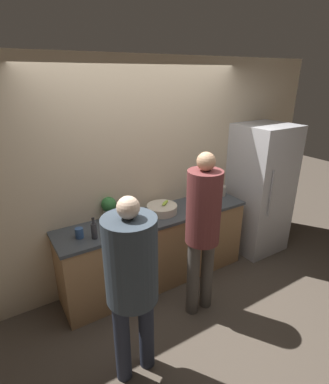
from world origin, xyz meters
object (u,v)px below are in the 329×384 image
object	(u,v)px
refrigerator	(259,189)
bottle_amber	(212,198)
utensil_crock	(221,190)
bottle_dark	(94,230)
person_left	(132,274)
fruit_bowl	(162,209)
potted_plant	(109,207)
person_center	(203,223)
cup_blue	(79,233)

from	to	relation	value
refrigerator	bottle_amber	distance (m)	0.85
refrigerator	utensil_crock	xyz separation A→B (m)	(-0.59, 0.13, 0.06)
refrigerator	bottle_dark	size ratio (longest dim) A/B	7.96
bottle_amber	bottle_dark	xyz separation A→B (m)	(-1.56, -0.06, 0.02)
person_left	utensil_crock	xyz separation A→B (m)	(1.83, 1.03, -0.05)
fruit_bowl	bottle_dark	size ratio (longest dim) A/B	1.58
person_left	bottle_dark	xyz separation A→B (m)	(0.01, 0.85, -0.03)
utensil_crock	bottle_amber	xyz separation A→B (m)	(-0.26, -0.12, -0.01)
fruit_bowl	utensil_crock	bearing A→B (deg)	1.98
utensil_crock	potted_plant	world-z (taller)	utensil_crock
person_left	potted_plant	distance (m)	1.21
utensil_crock	bottle_dark	bearing A→B (deg)	-174.28
bottle_amber	bottle_dark	bearing A→B (deg)	-177.68
refrigerator	utensil_crock	size ratio (longest dim) A/B	6.05
fruit_bowl	bottle_amber	world-z (taller)	bottle_amber
fruit_bowl	bottle_amber	bearing A→B (deg)	-7.09
person_center	potted_plant	xyz separation A→B (m)	(-0.63, 0.87, -0.01)
bottle_dark	fruit_bowl	bearing A→B (deg)	9.72
utensil_crock	person_center	bearing A→B (deg)	-141.02
refrigerator	person_left	xyz separation A→B (m)	(-2.42, -0.90, 0.11)
utensil_crock	bottle_amber	bearing A→B (deg)	-155.05
fruit_bowl	bottle_amber	distance (m)	0.70
person_left	bottle_dark	distance (m)	0.85
bottle_dark	utensil_crock	bearing A→B (deg)	5.72
cup_blue	utensil_crock	bearing A→B (deg)	2.73
refrigerator	person_left	distance (m)	2.58
cup_blue	fruit_bowl	bearing A→B (deg)	3.44
refrigerator	fruit_bowl	world-z (taller)	refrigerator
person_left	fruit_bowl	size ratio (longest dim) A/B	4.61
fruit_bowl	cup_blue	distance (m)	1.00
refrigerator	cup_blue	size ratio (longest dim) A/B	17.40
bottle_amber	bottle_dark	distance (m)	1.57
person_center	fruit_bowl	bearing A→B (deg)	93.64
fruit_bowl	potted_plant	world-z (taller)	potted_plant
refrigerator	bottle_dark	bearing A→B (deg)	-178.82
fruit_bowl	cup_blue	bearing A→B (deg)	-176.56
person_left	bottle_amber	bearing A→B (deg)	30.26
bottle_amber	person_center	bearing A→B (deg)	-136.63
person_left	person_center	bearing A→B (deg)	18.26
bottle_amber	bottle_dark	world-z (taller)	bottle_dark
potted_plant	person_left	bearing A→B (deg)	-104.13
person_left	potted_plant	bearing A→B (deg)	75.87
person_left	fruit_bowl	xyz separation A→B (m)	(0.88, 1.00, -0.07)
fruit_bowl	bottle_amber	size ratio (longest dim) A/B	2.16
utensil_crock	bottle_amber	size ratio (longest dim) A/B	1.80
person_center	cup_blue	bearing A→B (deg)	148.50
fruit_bowl	utensil_crock	xyz separation A→B (m)	(0.95, 0.03, 0.02)
person_left	potted_plant	xyz separation A→B (m)	(0.30, 1.17, 0.02)
refrigerator	utensil_crock	distance (m)	0.61
person_center	utensil_crock	distance (m)	1.16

